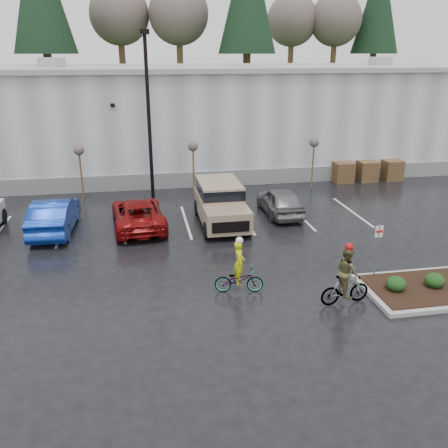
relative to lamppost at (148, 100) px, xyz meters
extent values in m
plane|color=black|center=(4.00, -12.00, -5.69)|extent=(120.00, 120.00, 0.00)
cube|color=#A2A4A6|center=(4.00, 10.00, -2.19)|extent=(60.00, 15.00, 7.00)
cube|color=slate|center=(4.00, 2.45, -5.19)|extent=(60.00, 0.12, 1.00)
cube|color=#999B9E|center=(4.00, 10.00, 1.36)|extent=(60.50, 15.50, 0.30)
cube|color=#243817|center=(4.00, 33.00, -2.69)|extent=(80.00, 25.00, 6.00)
cylinder|color=black|center=(0.00, 0.00, -1.19)|extent=(0.20, 0.20, 9.00)
cube|color=black|center=(0.00, 0.00, 3.41)|extent=(0.50, 1.00, 0.25)
cylinder|color=#4E2C1F|center=(-4.00, 1.00, -4.29)|extent=(0.10, 0.10, 2.80)
sphere|color=#534842|center=(-4.00, 1.00, -2.79)|extent=(0.60, 0.60, 0.60)
cylinder|color=#4E2C1F|center=(2.50, 1.00, -4.29)|extent=(0.10, 0.10, 2.80)
sphere|color=#534842|center=(2.50, 1.00, -2.79)|extent=(0.60, 0.60, 0.60)
cylinder|color=#4E2C1F|center=(10.00, 1.00, -4.29)|extent=(0.10, 0.10, 2.80)
sphere|color=#534842|center=(10.00, 1.00, -2.79)|extent=(0.60, 0.60, 0.60)
cube|color=#4E2C1F|center=(12.50, 2.00, -5.01)|extent=(1.20, 1.20, 1.35)
cube|color=#4E2C1F|center=(14.20, 2.00, -5.01)|extent=(1.20, 1.20, 1.35)
cube|color=#4E2C1F|center=(16.00, 2.00, -5.01)|extent=(1.20, 1.20, 1.35)
ellipsoid|color=black|center=(8.00, -13.00, -5.27)|extent=(0.70, 0.70, 0.52)
ellipsoid|color=black|center=(9.50, -13.00, -5.27)|extent=(0.70, 0.70, 0.52)
cylinder|color=gray|center=(7.80, -11.80, -4.59)|extent=(0.05, 0.05, 2.20)
cube|color=white|center=(7.80, -11.80, -3.74)|extent=(0.30, 0.02, 0.45)
cube|color=red|center=(7.80, -11.81, -3.74)|extent=(0.26, 0.02, 0.10)
imported|color=navy|center=(-4.78, -4.25, -4.87)|extent=(1.88, 4.99, 1.63)
imported|color=maroon|center=(-0.87, -4.40, -4.98)|extent=(2.75, 5.28, 1.42)
imported|color=slate|center=(6.52, -3.68, -4.97)|extent=(1.74, 4.24, 1.44)
imported|color=#3F3F44|center=(2.60, -11.81, -5.23)|extent=(1.81, 0.88, 0.91)
imported|color=#C3D30B|center=(2.60, -11.81, -4.54)|extent=(0.47, 0.63, 1.59)
sphere|color=silver|center=(2.60, -11.81, -3.72)|extent=(0.26, 0.26, 0.26)
imported|color=#3F3F44|center=(5.96, -13.29, -5.15)|extent=(1.76, 0.67, 1.07)
imported|color=#4B4728|center=(5.96, -13.29, -4.49)|extent=(0.53, 0.86, 1.69)
sphere|color=#990C0C|center=(5.96, -13.29, -3.59)|extent=(0.28, 0.28, 0.28)
camera|label=1|loc=(-0.62, -26.66, 2.37)|focal=38.00mm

